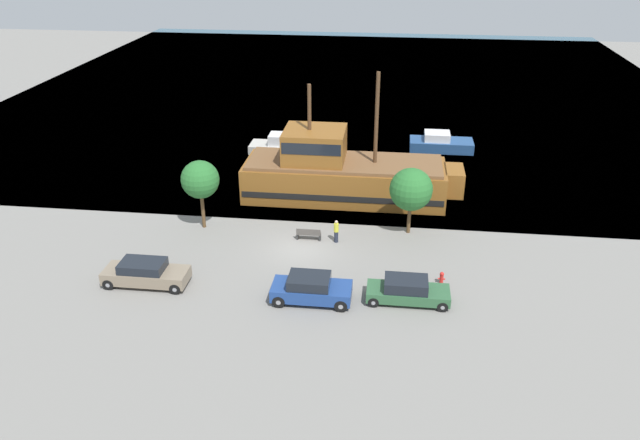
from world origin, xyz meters
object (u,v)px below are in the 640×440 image
(parked_car_curb_front, at_px, (311,289))
(pedestrian_walking_near, at_px, (336,231))
(moored_boat_outer, at_px, (440,143))
(parked_car_curb_rear, at_px, (145,273))
(moored_boat_dockside, at_px, (292,146))
(fire_hydrant, at_px, (442,277))
(bench_promenade_east, at_px, (309,234))
(pirate_ship, at_px, (341,173))
(parked_car_curb_mid, at_px, (407,291))

(parked_car_curb_front, xyz_separation_m, pedestrian_walking_near, (0.71, 7.16, 0.01))
(moored_boat_outer, relative_size, parked_car_curb_rear, 1.17)
(moored_boat_dockside, relative_size, fire_hydrant, 10.30)
(moored_boat_dockside, distance_m, fire_hydrant, 24.58)
(parked_car_curb_front, height_order, pedestrian_walking_near, pedestrian_walking_near)
(moored_boat_outer, height_order, bench_promenade_east, moored_boat_outer)
(pirate_ship, distance_m, moored_boat_dockside, 10.88)
(pirate_ship, relative_size, moored_boat_outer, 2.86)
(pedestrian_walking_near, bearing_deg, moored_boat_outer, 67.97)
(pirate_ship, height_order, bench_promenade_east, pirate_ship)
(parked_car_curb_front, bearing_deg, bench_promenade_east, 98.91)
(parked_car_curb_front, xyz_separation_m, fire_hydrant, (7.36, 2.73, -0.37))
(moored_boat_outer, height_order, pedestrian_walking_near, moored_boat_outer)
(parked_car_curb_rear, distance_m, pedestrian_walking_near, 12.42)
(moored_boat_outer, relative_size, bench_promenade_east, 3.54)
(moored_boat_outer, height_order, parked_car_curb_front, moored_boat_outer)
(moored_boat_dockside, bearing_deg, pedestrian_walking_near, -71.18)
(moored_boat_dockside, height_order, parked_car_curb_mid, moored_boat_dockside)
(pirate_ship, distance_m, fire_hydrant, 13.86)
(parked_car_curb_front, xyz_separation_m, parked_car_curb_mid, (5.34, 0.59, -0.08))
(parked_car_curb_mid, xyz_separation_m, pedestrian_walking_near, (-4.63, 6.57, 0.10))
(pirate_ship, xyz_separation_m, fire_hydrant, (6.99, -11.88, -1.50))
(pirate_ship, relative_size, parked_car_curb_mid, 3.56)
(moored_boat_dockside, relative_size, bench_promenade_east, 4.87)
(moored_boat_dockside, bearing_deg, parked_car_curb_front, -78.18)
(moored_boat_outer, bearing_deg, fire_hydrant, -92.71)
(moored_boat_outer, bearing_deg, parked_car_curb_front, -107.83)
(bench_promenade_east, bearing_deg, parked_car_curb_front, -81.09)
(pirate_ship, bearing_deg, fire_hydrant, -59.52)
(pirate_ship, height_order, moored_boat_dockside, pirate_ship)
(moored_boat_dockside, xyz_separation_m, moored_boat_outer, (13.49, 2.38, 0.01))
(parked_car_curb_front, bearing_deg, moored_boat_dockside, 101.82)
(pirate_ship, distance_m, parked_car_curb_front, 14.65)
(moored_boat_outer, distance_m, bench_promenade_east, 21.40)
(moored_boat_dockside, xyz_separation_m, bench_promenade_east, (3.88, -16.74, -0.19))
(pirate_ship, bearing_deg, moored_boat_outer, 55.39)
(pedestrian_walking_near, bearing_deg, parked_car_curb_mid, -54.84)
(parked_car_curb_mid, distance_m, pedestrian_walking_near, 8.03)
(moored_boat_dockside, distance_m, moored_boat_outer, 13.70)
(fire_hydrant, bearing_deg, parked_car_curb_rear, -172.84)
(moored_boat_dockside, distance_m, parked_car_curb_rear, 23.88)
(pirate_ship, xyz_separation_m, parked_car_curb_rear, (-10.19, -14.03, -1.17))
(moored_boat_outer, relative_size, fire_hydrant, 7.49)
(pirate_ship, height_order, parked_car_curb_mid, pirate_ship)
(pedestrian_walking_near, bearing_deg, pirate_ship, 92.64)
(parked_car_curb_front, distance_m, parked_car_curb_mid, 5.37)
(parked_car_curb_mid, xyz_separation_m, parked_car_curb_rear, (-15.16, -0.02, 0.05))
(fire_hydrant, xyz_separation_m, pedestrian_walking_near, (-6.64, 4.43, 0.38))
(parked_car_curb_rear, bearing_deg, parked_car_curb_mid, 0.08)
(pirate_ship, bearing_deg, pedestrian_walking_near, -87.36)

